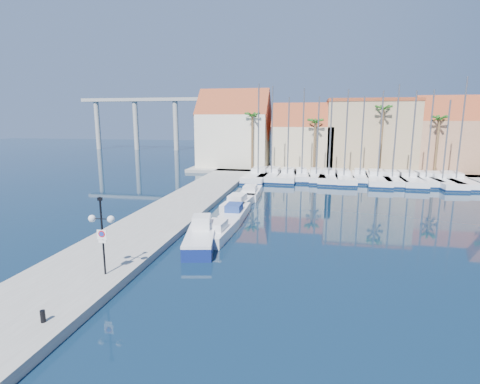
{
  "coord_description": "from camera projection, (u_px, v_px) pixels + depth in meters",
  "views": [
    {
      "loc": [
        3.64,
        -18.73,
        8.9
      ],
      "look_at": [
        -2.0,
        10.59,
        3.0
      ],
      "focal_mm": 28.0,
      "sensor_mm": 36.0,
      "label": 1
    }
  ],
  "objects": [
    {
      "name": "building_3",
      "position": [
        448.0,
        137.0,
        59.95
      ],
      "size": [
        10.3,
        8.0,
        12.0
      ],
      "color": "tan",
      "rests_on": "shore_north"
    },
    {
      "name": "bollard",
      "position": [
        43.0,
        316.0,
        15.64
      ],
      "size": [
        0.21,
        0.21,
        0.53
      ],
      "primitive_type": "cylinder",
      "color": "black",
      "rests_on": "quay_west"
    },
    {
      "name": "sailboat_13",
      "position": [
        454.0,
        180.0,
        50.87
      ],
      "size": [
        2.98,
        11.06,
        14.12
      ],
      "rotation": [
        0.0,
        0.0,
        0.01
      ],
      "color": "white",
      "rests_on": "ground"
    },
    {
      "name": "sailboat_1",
      "position": [
        272.0,
        175.0,
        55.82
      ],
      "size": [
        3.37,
        10.64,
        13.38
      ],
      "rotation": [
        0.0,
        0.0,
        -0.06
      ],
      "color": "white",
      "rests_on": "ground"
    },
    {
      "name": "sailboat_9",
      "position": [
        391.0,
        179.0,
        52.2
      ],
      "size": [
        2.8,
        10.04,
        13.29
      ],
      "rotation": [
        0.0,
        0.0,
        -0.02
      ],
      "color": "white",
      "rests_on": "ground"
    },
    {
      "name": "sailboat_3",
      "position": [
        301.0,
        175.0,
        55.19
      ],
      "size": [
        2.89,
        8.41,
        13.06
      ],
      "rotation": [
        0.0,
        0.0,
        0.09
      ],
      "color": "white",
      "rests_on": "ground"
    },
    {
      "name": "fishing_boat",
      "position": [
        201.0,
        237.0,
        26.28
      ],
      "size": [
        3.0,
        6.0,
        2.01
      ],
      "rotation": [
        0.0,
        0.0,
        0.2
      ],
      "color": "navy",
      "rests_on": "ground"
    },
    {
      "name": "sailboat_6",
      "position": [
        343.0,
        177.0,
        53.33
      ],
      "size": [
        2.93,
        9.94,
        12.77
      ],
      "rotation": [
        0.0,
        0.0,
        0.03
      ],
      "color": "white",
      "rests_on": "ground"
    },
    {
      "name": "ground",
      "position": [
        239.0,
        284.0,
        20.44
      ],
      "size": [
        260.0,
        260.0,
        0.0
      ],
      "primitive_type": "plane",
      "color": "black",
      "rests_on": "ground"
    },
    {
      "name": "motorboat_west_0",
      "position": [
        219.0,
        231.0,
        28.33
      ],
      "size": [
        2.12,
        5.71,
        1.4
      ],
      "rotation": [
        0.0,
        0.0,
        -0.06
      ],
      "color": "white",
      "rests_on": "ground"
    },
    {
      "name": "building_1",
      "position": [
        303.0,
        140.0,
        64.32
      ],
      "size": [
        10.3,
        8.0,
        11.0
      ],
      "color": "beige",
      "rests_on": "shore_north"
    },
    {
      "name": "quay_west",
      "position": [
        173.0,
        212.0,
        35.07
      ],
      "size": [
        6.0,
        77.0,
        0.5
      ],
      "primitive_type": "cube",
      "color": "gray",
      "rests_on": "ground"
    },
    {
      "name": "sailboat_7",
      "position": [
        360.0,
        176.0,
        54.12
      ],
      "size": [
        2.77,
        8.21,
        11.9
      ],
      "rotation": [
        0.0,
        0.0,
        -0.08
      ],
      "color": "white",
      "rests_on": "ground"
    },
    {
      "name": "palm_0",
      "position": [
        252.0,
        117.0,
        60.25
      ],
      "size": [
        2.6,
        2.6,
        10.15
      ],
      "color": "brown",
      "rests_on": "shore_north"
    },
    {
      "name": "building_0",
      "position": [
        234.0,
        132.0,
        66.31
      ],
      "size": [
        12.3,
        9.0,
        13.5
      ],
      "color": "#EBE2C4",
      "rests_on": "shore_north"
    },
    {
      "name": "palm_3",
      "position": [
        440.0,
        120.0,
        55.16
      ],
      "size": [
        2.6,
        2.6,
        9.65
      ],
      "color": "brown",
      "rests_on": "shore_north"
    },
    {
      "name": "sailboat_11",
      "position": [
        424.0,
        179.0,
        51.58
      ],
      "size": [
        2.93,
        9.04,
        12.58
      ],
      "rotation": [
        0.0,
        0.0,
        0.06
      ],
      "color": "white",
      "rests_on": "ground"
    },
    {
      "name": "lamp_post",
      "position": [
        102.0,
        224.0,
        19.96
      ],
      "size": [
        1.47,
        0.43,
        4.33
      ],
      "rotation": [
        0.0,
        0.0,
        0.04
      ],
      "color": "black",
      "rests_on": "quay_west"
    },
    {
      "name": "sailboat_8",
      "position": [
        377.0,
        178.0,
        52.73
      ],
      "size": [
        3.73,
        11.62,
        12.53
      ],
      "rotation": [
        0.0,
        0.0,
        -0.06
      ],
      "color": "white",
      "rests_on": "ground"
    },
    {
      "name": "viaduct",
      "position": [
        158.0,
        113.0,
        104.69
      ],
      "size": [
        48.0,
        2.2,
        14.45
      ],
      "color": "#9E9E99",
      "rests_on": "ground"
    },
    {
      "name": "motorboat_west_3",
      "position": [
        251.0,
        192.0,
        43.14
      ],
      "size": [
        2.12,
        6.28,
        1.4
      ],
      "rotation": [
        0.0,
        0.0,
        0.02
      ],
      "color": "white",
      "rests_on": "ground"
    },
    {
      "name": "sailboat_10",
      "position": [
        408.0,
        179.0,
        51.74
      ],
      "size": [
        3.0,
        10.9,
        12.5
      ],
      "rotation": [
        0.0,
        0.0,
        -0.01
      ],
      "color": "white",
      "rests_on": "ground"
    },
    {
      "name": "sailboat_5",
      "position": [
        329.0,
        177.0,
        53.96
      ],
      "size": [
        3.32,
        10.13,
        11.74
      ],
      "rotation": [
        0.0,
        0.0,
        -0.07
      ],
      "color": "white",
      "rests_on": "ground"
    },
    {
      "name": "building_2",
      "position": [
        369.0,
        134.0,
        63.06
      ],
      "size": [
        14.2,
        10.2,
        11.5
      ],
      "color": "tan",
      "rests_on": "shore_north"
    },
    {
      "name": "sailboat_12",
      "position": [
        440.0,
        181.0,
        50.61
      ],
      "size": [
        3.63,
        11.19,
        11.23
      ],
      "rotation": [
        0.0,
        0.0,
        0.07
      ],
      "color": "white",
      "rests_on": "ground"
    },
    {
      "name": "palm_2",
      "position": [
        383.0,
        111.0,
        56.37
      ],
      "size": [
        2.6,
        2.6,
        11.15
      ],
      "color": "brown",
      "rests_on": "shore_north"
    },
    {
      "name": "palm_1",
      "position": [
        315.0,
        123.0,
        58.58
      ],
      "size": [
        2.6,
        2.6,
        9.15
      ],
      "color": "brown",
      "rests_on": "shore_north"
    },
    {
      "name": "shore_north",
      "position": [
        349.0,
        169.0,
        64.78
      ],
      "size": [
        54.0,
        16.0,
        0.5
      ],
      "primitive_type": "cube",
      "color": "gray",
      "rests_on": "ground"
    },
    {
      "name": "motorboat_west_1",
      "position": [
        235.0,
        212.0,
        33.94
      ],
      "size": [
        1.97,
        5.94,
        1.4
      ],
      "rotation": [
        0.0,
        0.0,
        0.01
      ],
      "color": "white",
      "rests_on": "ground"
    },
    {
      "name": "sailboat_0",
      "position": [
        259.0,
        175.0,
        55.47
      ],
      "size": [
        3.69,
        11.8,
        13.68
      ],
      "rotation": [
        0.0,
        0.0,
        -0.05
      ],
      "color": "white",
      "rests_on": "ground"
    },
    {
      "name": "sailboat_2",
      "position": [
        288.0,
        176.0,
        54.9
      ],
      "size": [
        2.76,
        9.84,
        11.81
      ],
      "rotation": [
        0.0,
        0.0,
        -0.02
      ],
      "color": "white",
      "rests_on": "ground"
    },
    {
      "name": "motorboat_west_2",
      "position": [
        239.0,
        202.0,
        38.09
      ],
      "size": [
        2.62,
        6.71,
        1.4
      ],
      "rotation": [
        0.0,
        0.0,
        -0.08
      ],
      "color": "white",
      "rests_on": "ground"
    },
    {
      "name": "sailboat_4",
      "position": [
        316.0,
        176.0,
        54.6
      ],
      "size": [
        2.7,
        8.96,
        11.87
      ],
      "rotation": [
        0.0,
        0.0,
        0.04
      ],
      "color": "white",
      "rests_on": "ground"
    }
  ]
}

